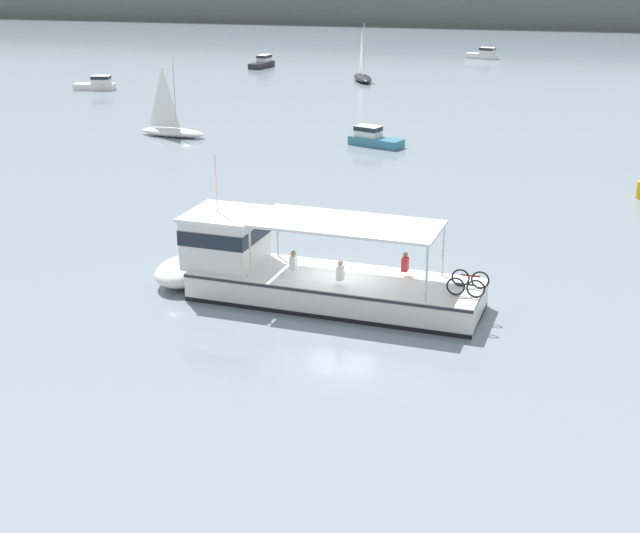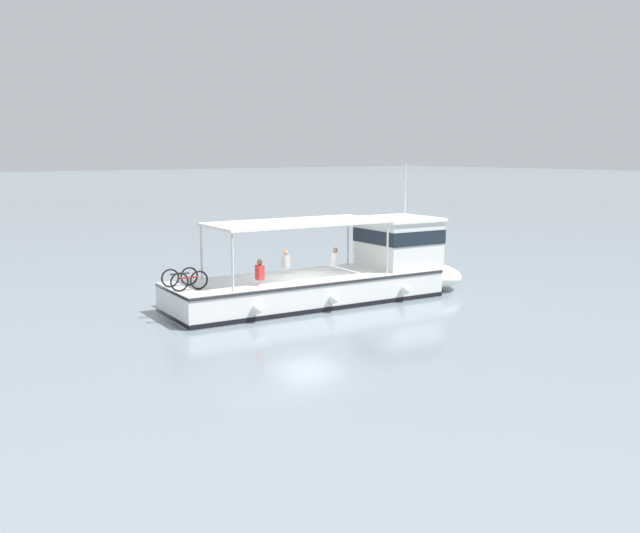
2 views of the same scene
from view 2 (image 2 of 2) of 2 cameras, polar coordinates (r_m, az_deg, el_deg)
name	(u,v)px [view 2 (image 2 of 2)]	position (r m, az deg, el deg)	size (l,w,h in m)	color
ground_plane	(307,306)	(26.80, -1.05, -3.21)	(400.00, 400.00, 0.00)	gray
ferry_main	(342,274)	(27.87, 1.78, -0.61)	(13.01, 4.45, 5.32)	white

